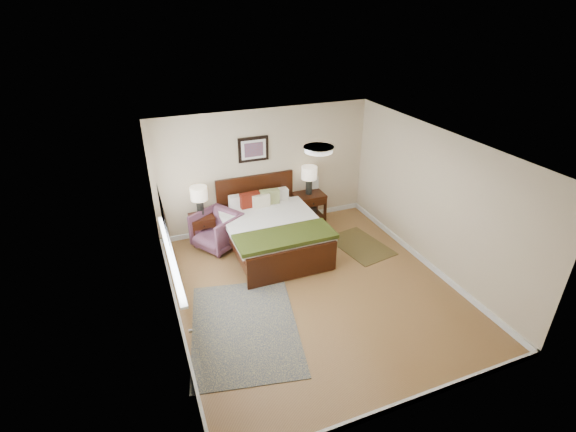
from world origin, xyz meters
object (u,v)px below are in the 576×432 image
at_px(armchair, 217,230).
at_px(nightstand_left, 202,222).
at_px(lamp_right, 309,175).
at_px(rug_persian, 245,328).
at_px(lamp_left, 199,196).
at_px(bed, 272,225).
at_px(nightstand_right, 309,205).

bearing_deg(armchair, nightstand_left, -176.47).
relative_size(lamp_right, armchair, 0.77).
xyz_separation_m(lamp_right, rug_persian, (-2.26, -2.75, -1.07)).
distance_m(lamp_left, armchair, 0.74).
bearing_deg(lamp_right, rug_persian, -129.33).
relative_size(bed, rug_persian, 0.98).
bearing_deg(bed, lamp_left, 145.18).
bearing_deg(nightstand_left, armchair, -54.54).
distance_m(bed, lamp_right, 1.50).
relative_size(lamp_left, armchair, 0.77).
bearing_deg(bed, lamp_right, 35.98).
bearing_deg(bed, armchair, 152.90).
height_order(bed, lamp_left, lamp_left).
xyz_separation_m(lamp_left, rug_persian, (0.06, -2.75, -0.98)).
bearing_deg(lamp_right, lamp_left, 180.00).
relative_size(armchair, rug_persian, 0.37).
relative_size(nightstand_right, lamp_right, 1.08).
bearing_deg(lamp_right, armchair, -171.03).
bearing_deg(bed, nightstand_right, 35.56).
height_order(lamp_left, armchair, lamp_left).
distance_m(nightstand_right, rug_persian, 3.57).
distance_m(nightstand_left, rug_persian, 2.77).
distance_m(nightstand_right, armchair, 2.12).
bearing_deg(rug_persian, armchair, 97.74).
height_order(nightstand_right, rug_persian, nightstand_right).
xyz_separation_m(bed, armchair, (-0.96, 0.49, -0.17)).
relative_size(nightstand_left, rug_persian, 0.26).
relative_size(nightstand_left, lamp_left, 0.93).
xyz_separation_m(armchair, rug_persian, (-0.16, -2.42, -0.36)).
bearing_deg(nightstand_left, rug_persian, -88.74).
bearing_deg(lamp_right, nightstand_right, -90.00).
bearing_deg(armchair, lamp_right, 67.04).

